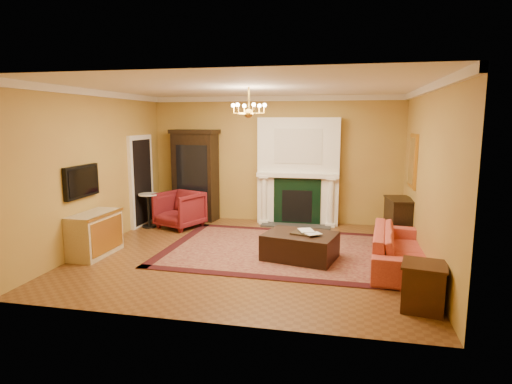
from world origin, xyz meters
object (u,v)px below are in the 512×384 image
(china_cabinet, at_px, (195,177))
(commode, at_px, (95,234))
(wingback_armchair, at_px, (180,208))
(coral_sofa, at_px, (401,242))
(leather_ottoman, at_px, (300,246))
(console_table, at_px, (399,221))
(end_table, at_px, (423,288))
(pedestal_table, at_px, (149,208))

(china_cabinet, height_order, commode, china_cabinet)
(wingback_armchair, xyz_separation_m, coral_sofa, (4.62, -1.80, -0.02))
(commode, xyz_separation_m, leather_ottoman, (3.68, 0.54, -0.15))
(console_table, bearing_deg, coral_sofa, -104.03)
(china_cabinet, xyz_separation_m, commode, (-0.81, -3.12, -0.67))
(china_cabinet, relative_size, console_table, 2.48)
(console_table, bearing_deg, end_table, -99.60)
(wingback_armchair, relative_size, leather_ottoman, 0.75)
(commode, bearing_deg, china_cabinet, 77.09)
(wingback_armchair, bearing_deg, leather_ottoman, -7.27)
(wingback_armchair, height_order, coral_sofa, wingback_armchair)
(coral_sofa, distance_m, leather_ottoman, 1.69)
(china_cabinet, bearing_deg, console_table, -5.16)
(commode, bearing_deg, wingback_armchair, 73.75)
(pedestal_table, xyz_separation_m, coral_sofa, (5.32, -1.67, -0.03))
(wingback_armchair, xyz_separation_m, pedestal_table, (-0.70, -0.13, 0.00))
(end_table, bearing_deg, commode, 167.77)
(pedestal_table, height_order, console_table, console_table)
(end_table, bearing_deg, wingback_armchair, 143.97)
(china_cabinet, bearing_deg, commode, -97.33)
(end_table, height_order, console_table, console_table)
(china_cabinet, distance_m, console_table, 4.85)
(wingback_armchair, relative_size, console_table, 1.07)
(china_cabinet, xyz_separation_m, pedestal_table, (-0.78, -1.00, -0.60))
(wingback_armchair, distance_m, pedestal_table, 0.71)
(coral_sofa, distance_m, console_table, 1.64)
(leather_ottoman, bearing_deg, commode, -158.68)
(china_cabinet, xyz_separation_m, wingback_armchair, (-0.08, -0.87, -0.60))
(end_table, distance_m, leather_ottoman, 2.47)
(commode, xyz_separation_m, coral_sofa, (5.35, 0.45, 0.04))
(china_cabinet, distance_m, wingback_armchair, 1.06)
(china_cabinet, height_order, pedestal_table, china_cabinet)
(commode, bearing_deg, coral_sofa, 6.53)
(china_cabinet, relative_size, end_table, 3.59)
(wingback_armchair, bearing_deg, end_table, -13.08)
(wingback_armchair, bearing_deg, console_table, 21.00)
(china_cabinet, height_order, console_table, china_cabinet)
(commode, bearing_deg, leather_ottoman, 9.97)
(china_cabinet, relative_size, leather_ottoman, 1.75)
(wingback_armchair, height_order, console_table, wingback_armchair)
(pedestal_table, distance_m, end_table, 6.35)
(pedestal_table, relative_size, console_table, 0.92)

